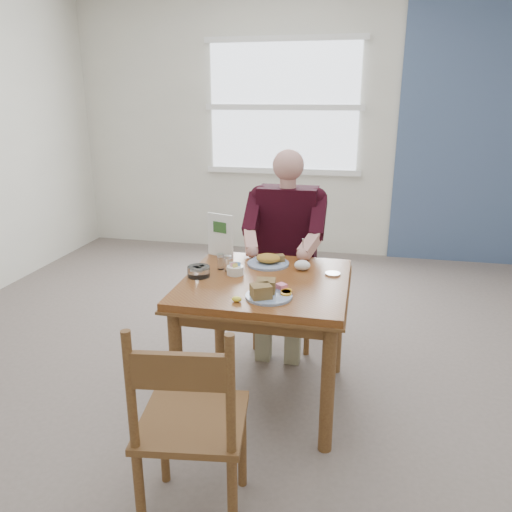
% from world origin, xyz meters
% --- Properties ---
extents(floor, '(6.00, 6.00, 0.00)m').
position_xyz_m(floor, '(0.00, 0.00, 0.00)').
color(floor, '#675B54').
rests_on(floor, ground).
extents(wall_back, '(5.50, 0.00, 5.50)m').
position_xyz_m(wall_back, '(0.00, 3.00, 1.40)').
color(wall_back, beige).
rests_on(wall_back, ground).
extents(accent_panel, '(1.60, 0.02, 2.80)m').
position_xyz_m(accent_panel, '(1.60, 2.98, 1.40)').
color(accent_panel, '#455980').
rests_on(accent_panel, ground).
extents(lemon_wedge, '(0.05, 0.04, 0.03)m').
position_xyz_m(lemon_wedge, '(-0.08, -0.34, 0.76)').
color(lemon_wedge, yellow).
rests_on(lemon_wedge, table).
extents(napkin, '(0.11, 0.10, 0.06)m').
position_xyz_m(napkin, '(0.18, 0.20, 0.78)').
color(napkin, white).
rests_on(napkin, table).
extents(metal_dish, '(0.12, 0.12, 0.01)m').
position_xyz_m(metal_dish, '(0.36, 0.15, 0.76)').
color(metal_dish, silver).
rests_on(metal_dish, table).
extents(window, '(1.72, 0.04, 1.42)m').
position_xyz_m(window, '(-0.40, 2.97, 1.60)').
color(window, white).
rests_on(window, wall_back).
extents(table, '(0.92, 0.92, 0.75)m').
position_xyz_m(table, '(0.00, 0.00, 0.64)').
color(table, brown).
rests_on(table, ground).
extents(chair_far, '(0.42, 0.42, 0.95)m').
position_xyz_m(chair_far, '(0.00, 0.80, 0.48)').
color(chair_far, brown).
rests_on(chair_far, ground).
extents(chair_near, '(0.47, 0.47, 0.95)m').
position_xyz_m(chair_near, '(-0.11, -0.96, 0.48)').
color(chair_near, brown).
rests_on(chair_near, ground).
extents(diner, '(0.53, 0.56, 1.39)m').
position_xyz_m(diner, '(0.00, 0.71, 0.81)').
color(diner, gray).
rests_on(diner, chair_far).
extents(near_plate, '(0.30, 0.30, 0.08)m').
position_xyz_m(near_plate, '(0.06, -0.25, 0.78)').
color(near_plate, white).
rests_on(near_plate, table).
extents(far_plate, '(0.33, 0.33, 0.07)m').
position_xyz_m(far_plate, '(-0.03, 0.25, 0.78)').
color(far_plate, white).
rests_on(far_plate, table).
extents(caddy, '(0.12, 0.12, 0.07)m').
position_xyz_m(caddy, '(-0.18, 0.04, 0.78)').
color(caddy, white).
rests_on(caddy, table).
extents(shakers, '(0.10, 0.08, 0.09)m').
position_xyz_m(shakers, '(-0.26, 0.10, 0.80)').
color(shakers, white).
rests_on(shakers, table).
extents(creamer, '(0.16, 0.16, 0.06)m').
position_xyz_m(creamer, '(-0.38, -0.03, 0.78)').
color(creamer, white).
rests_on(creamer, table).
extents(menu, '(0.18, 0.08, 0.27)m').
position_xyz_m(menu, '(-0.36, 0.35, 0.89)').
color(menu, white).
rests_on(menu, table).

